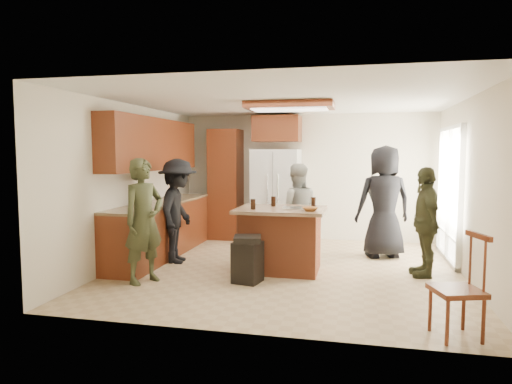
% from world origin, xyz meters
% --- Properties ---
extents(person_front_left, '(0.67, 0.74, 1.67)m').
position_xyz_m(person_front_left, '(-1.76, -1.09, 0.83)').
color(person_front_left, '#353A22').
rests_on(person_front_left, ground).
extents(person_behind_left, '(0.84, 0.61, 1.56)m').
position_xyz_m(person_behind_left, '(0.02, 0.81, 0.78)').
color(person_behind_left, gray).
rests_on(person_behind_left, ground).
extents(person_behind_right, '(1.05, 0.84, 1.86)m').
position_xyz_m(person_behind_right, '(1.44, 1.14, 0.93)').
color(person_behind_right, black).
rests_on(person_behind_right, ground).
extents(person_side_right, '(0.57, 0.95, 1.55)m').
position_xyz_m(person_side_right, '(1.94, 0.07, 0.77)').
color(person_side_right, '#363820').
rests_on(person_side_right, ground).
extents(person_counter, '(0.63, 1.12, 1.65)m').
position_xyz_m(person_counter, '(-1.76, 0.06, 0.82)').
color(person_counter, black).
rests_on(person_counter, ground).
extents(left_cabinetry, '(0.64, 3.00, 2.30)m').
position_xyz_m(left_cabinetry, '(-2.24, 0.40, 0.96)').
color(left_cabinetry, maroon).
rests_on(left_cabinetry, ground).
extents(back_wall_units, '(1.80, 0.60, 2.45)m').
position_xyz_m(back_wall_units, '(-1.33, 2.20, 1.38)').
color(back_wall_units, maroon).
rests_on(back_wall_units, ground).
extents(refrigerator, '(0.90, 0.76, 1.80)m').
position_xyz_m(refrigerator, '(-0.55, 2.12, 0.90)').
color(refrigerator, white).
rests_on(refrigerator, ground).
extents(kitchen_island, '(1.28, 1.03, 0.93)m').
position_xyz_m(kitchen_island, '(-0.08, -0.08, 0.47)').
color(kitchen_island, '#9B4628').
rests_on(kitchen_island, ground).
extents(island_items, '(0.99, 0.65, 0.15)m').
position_xyz_m(island_items, '(0.16, -0.17, 0.97)').
color(island_items, silver).
rests_on(island_items, kitchen_island).
extents(trash_bin, '(0.43, 0.43, 0.63)m').
position_xyz_m(trash_bin, '(-0.41, -0.80, 0.32)').
color(trash_bin, black).
rests_on(trash_bin, ground).
extents(spindle_chair, '(0.53, 0.53, 0.99)m').
position_xyz_m(spindle_chair, '(1.96, -2.14, 0.45)').
color(spindle_chair, maroon).
rests_on(spindle_chair, ground).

